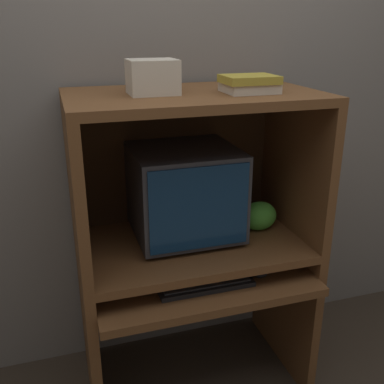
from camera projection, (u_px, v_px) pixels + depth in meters
The scene contains 10 objects.
wall_back at pixel (170, 101), 2.11m from camera, with size 6.00×0.06×2.60m.
desk_base at pixel (197, 312), 2.06m from camera, with size 1.00×0.68×0.64m.
desk_monitor_shelf at pixel (193, 245), 1.99m from camera, with size 1.00×0.60×0.11m.
hutch_upper at pixel (191, 144), 1.87m from camera, with size 1.00×0.60×0.65m.
crt_monitor at pixel (185, 192), 1.96m from camera, with size 0.45×0.43×0.40m.
keyboard at pixel (204, 282), 1.84m from camera, with size 0.39×0.15×0.03m.
mouse at pixel (261, 274), 1.90m from camera, with size 0.06×0.04×0.03m.
snack_bag at pixel (259, 216), 2.07m from camera, with size 0.16×0.12×0.13m.
book_stack at pixel (249, 84), 1.73m from camera, with size 0.21×0.18×0.07m.
storage_box at pixel (153, 77), 1.69m from camera, with size 0.18×0.16×0.13m.
Camera 1 is at (-0.54, -1.40, 1.64)m, focal length 42.00 mm.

